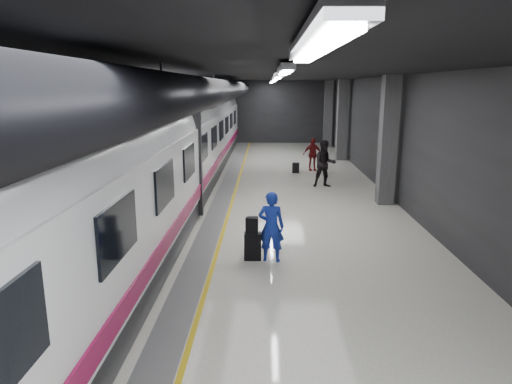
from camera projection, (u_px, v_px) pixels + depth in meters
ground at (257, 218)px, 14.61m from camera, size 40.00×40.00×0.00m
platform_hall at (249, 105)px, 14.75m from camera, size 10.02×40.02×4.51m
train at (153, 154)px, 14.22m from camera, size 3.05×38.00×4.05m
traveler_main at (271, 227)px, 10.85m from camera, size 0.68×0.50×1.72m
suitcase_main at (253, 246)px, 11.05m from camera, size 0.42×0.27×0.67m
shoulder_bag at (252, 226)px, 10.90m from camera, size 0.31×0.19×0.39m
traveler_far_a at (325, 164)px, 18.90m from camera, size 1.03×0.84×1.96m
traveler_far_b at (312, 154)px, 22.70m from camera, size 1.02×0.59×1.63m
suitcase_far at (296, 168)px, 22.20m from camera, size 0.34×0.23×0.49m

